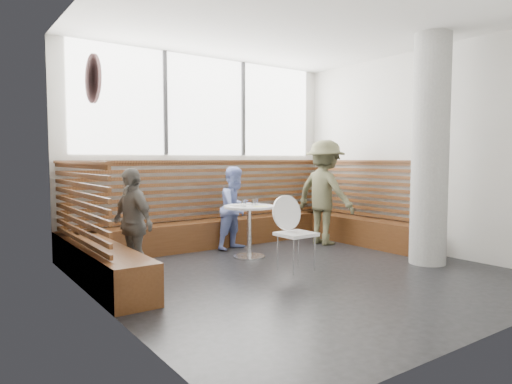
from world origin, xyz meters
TOP-DOWN VIEW (x-y plane):
  - room at (0.00, 0.00)m, footprint 5.00×5.00m
  - booth at (0.00, 1.77)m, footprint 5.00×2.50m
  - concrete_column at (1.85, -0.60)m, footprint 0.50×0.50m
  - wall_art at (-2.46, 0.40)m, footprint 0.03×0.50m
  - cafe_table at (0.00, 1.18)m, footprint 0.76×0.76m
  - cafe_chair at (0.06, 0.24)m, footprint 0.48×0.47m
  - adult_man at (1.69, 1.33)m, footprint 0.80×1.23m
  - child_back at (0.18, 1.84)m, footprint 0.77×0.66m
  - child_left at (-1.86, 1.02)m, footprint 0.47×0.85m
  - plate_near at (-0.15, 1.30)m, footprint 0.22×0.22m
  - plate_far at (0.05, 1.34)m, footprint 0.21×0.21m
  - glass_left at (-0.14, 1.12)m, footprint 0.07×0.07m
  - glass_mid at (0.03, 1.09)m, footprint 0.06×0.06m
  - glass_right at (0.17, 1.24)m, footprint 0.07×0.07m
  - menu_card at (0.07, 0.99)m, footprint 0.23×0.18m

SIDE VIEW (x-z plane):
  - booth at x=0.00m, z-range -0.31..1.13m
  - cafe_table at x=0.00m, z-range 0.17..0.95m
  - cafe_chair at x=0.06m, z-range 0.09..1.08m
  - child_back at x=0.18m, z-range 0.00..1.36m
  - child_left at x=-1.86m, z-range 0.00..1.37m
  - menu_card at x=0.07m, z-range 0.78..0.79m
  - plate_far at x=0.05m, z-range 0.78..0.80m
  - plate_near at x=-0.15m, z-range 0.78..0.80m
  - glass_mid at x=0.03m, z-range 0.78..0.88m
  - glass_right at x=0.17m, z-range 0.78..0.89m
  - glass_left at x=-0.14m, z-range 0.78..0.89m
  - adult_man at x=1.69m, z-range 0.00..1.80m
  - concrete_column at x=1.85m, z-range 0.00..3.20m
  - room at x=0.00m, z-range 0.00..3.20m
  - wall_art at x=-2.46m, z-range 2.05..2.55m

